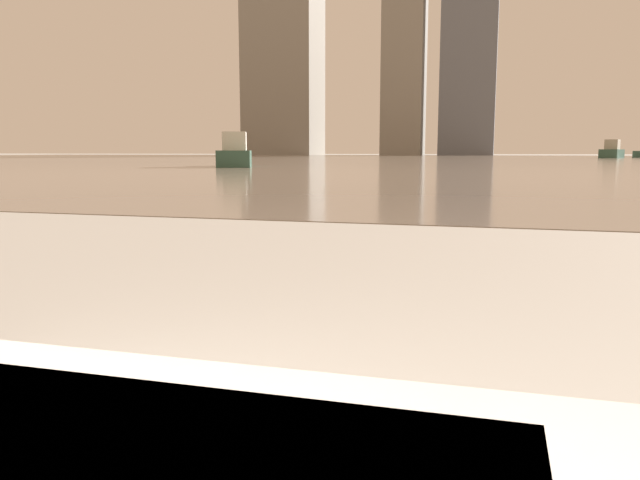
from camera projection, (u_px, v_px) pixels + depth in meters
harbor_water at (492, 159)px, 59.22m from camera, size 180.00×110.00×0.01m
harbor_boat_1 at (235, 154)px, 32.11m from camera, size 3.21×4.98×1.77m
harbor_boat_2 at (612, 151)px, 70.81m from camera, size 3.49×5.85×2.08m
skyline_tower_0 at (284, 76)px, 121.37m from camera, size 13.80×11.12×30.67m
skyline_tower_1 at (404, 52)px, 114.46m from camera, size 7.44×7.74×37.45m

